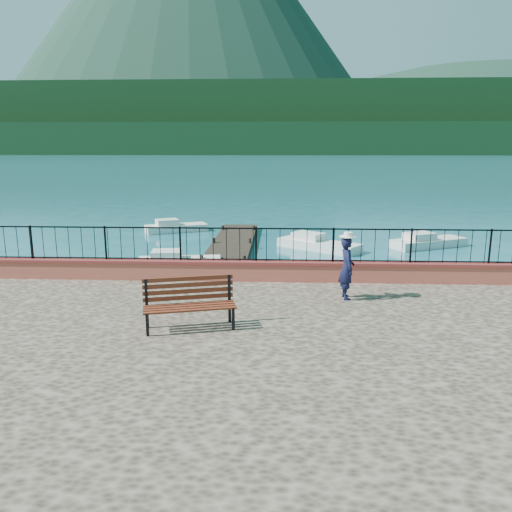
# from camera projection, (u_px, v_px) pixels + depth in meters

# --- Properties ---
(ground) EXTENTS (2000.00, 2000.00, 0.00)m
(ground) POSITION_uv_depth(u_px,v_px,m) (262.00, 375.00, 11.19)
(ground) COLOR #19596B
(ground) RESTS_ON ground
(parapet) EXTENTS (28.00, 0.46, 0.58)m
(parapet) POSITION_uv_depth(u_px,v_px,m) (266.00, 271.00, 14.48)
(parapet) COLOR #A4573B
(parapet) RESTS_ON promenade
(railing) EXTENTS (27.00, 0.05, 0.95)m
(railing) POSITION_uv_depth(u_px,v_px,m) (267.00, 245.00, 14.31)
(railing) COLOR black
(railing) RESTS_ON parapet
(dock) EXTENTS (2.00, 16.00, 0.30)m
(dock) POSITION_uv_depth(u_px,v_px,m) (228.00, 254.00, 22.95)
(dock) COLOR #2D231C
(dock) RESTS_ON ground
(far_forest) EXTENTS (900.00, 60.00, 18.00)m
(far_forest) POSITION_uv_depth(u_px,v_px,m) (279.00, 139.00, 301.85)
(far_forest) COLOR black
(far_forest) RESTS_ON ground
(foothills) EXTENTS (900.00, 120.00, 44.00)m
(foothills) POSITION_uv_depth(u_px,v_px,m) (280.00, 122.00, 357.56)
(foothills) COLOR black
(foothills) RESTS_ON ground
(volcano) EXTENTS (560.00, 560.00, 380.00)m
(volcano) POSITION_uv_depth(u_px,v_px,m) (190.00, 3.00, 658.40)
(volcano) COLOR #142D23
(volcano) RESTS_ON ground
(companion_hill) EXTENTS (448.00, 384.00, 180.00)m
(companion_hill) POSITION_uv_depth(u_px,v_px,m) (480.00, 151.00, 547.33)
(companion_hill) COLOR #142D23
(companion_hill) RESTS_ON ground
(park_bench) EXTENTS (2.04, 1.10, 1.08)m
(park_bench) POSITION_uv_depth(u_px,v_px,m) (190.00, 314.00, 10.66)
(park_bench) COLOR black
(park_bench) RESTS_ON promenade
(person) EXTENTS (0.44, 0.62, 1.61)m
(person) POSITION_uv_depth(u_px,v_px,m) (347.00, 268.00, 12.64)
(person) COLOR black
(person) RESTS_ON promenade
(hat) EXTENTS (0.44, 0.44, 0.12)m
(hat) POSITION_uv_depth(u_px,v_px,m) (348.00, 235.00, 12.46)
(hat) COLOR white
(hat) RESTS_ON person
(boat_0) EXTENTS (3.58, 1.71, 0.80)m
(boat_0) POSITION_uv_depth(u_px,v_px,m) (179.00, 259.00, 20.87)
(boat_0) COLOR silver
(boat_0) RESTS_ON ground
(boat_1) EXTENTS (4.17, 3.55, 0.80)m
(boat_1) POSITION_uv_depth(u_px,v_px,m) (319.00, 241.00, 24.73)
(boat_1) COLOR silver
(boat_1) RESTS_ON ground
(boat_2) EXTENTS (4.16, 2.89, 0.80)m
(boat_2) POSITION_uv_depth(u_px,v_px,m) (429.00, 239.00, 25.29)
(boat_2) COLOR silver
(boat_2) RESTS_ON ground
(boat_3) EXTENTS (3.81, 2.69, 0.80)m
(boat_3) POSITION_uv_depth(u_px,v_px,m) (176.00, 225.00, 29.87)
(boat_3) COLOR silver
(boat_3) RESTS_ON ground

